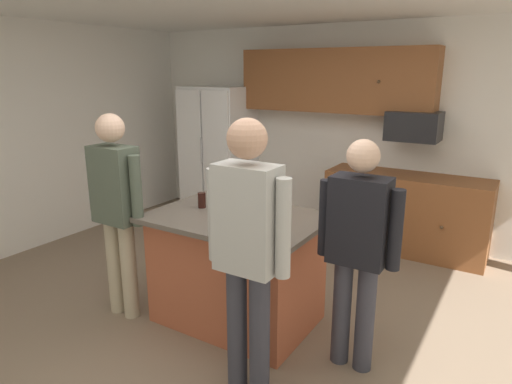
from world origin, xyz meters
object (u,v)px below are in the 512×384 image
microwave_over_range (414,126)px  mug_blue_stoneware (279,213)px  glass_stout_tall (261,220)px  person_host_foreground (248,243)px  person_guest_by_door (116,203)px  tumbler_amber (249,214)px  glass_short_whisky (202,200)px  refrigerator (219,153)px  glass_pilsner (238,197)px  person_guest_right (358,242)px  mug_ceramic_white (234,224)px  kitchen_island (237,268)px

microwave_over_range → mug_blue_stoneware: bearing=-102.0°
glass_stout_tall → person_host_foreground: bearing=-67.0°
person_guest_by_door → mug_blue_stoneware: 1.33m
tumbler_amber → glass_short_whisky: bearing=167.3°
refrigerator → glass_pilsner: 2.60m
refrigerator → person_guest_right: bearing=-38.9°
glass_stout_tall → mug_ceramic_white: bearing=-136.8°
person_guest_by_door → microwave_over_range: bearing=32.6°
kitchen_island → glass_stout_tall: bearing=-26.6°
glass_short_whisky → person_host_foreground: bearing=-38.2°
kitchen_island → glass_short_whisky: size_ratio=10.56×
person_host_foreground → mug_ceramic_white: person_host_foreground is taller
person_host_foreground → glass_short_whisky: bearing=13.2°
tumbler_amber → glass_short_whisky: tumbler_amber is taller
refrigerator → mug_ceramic_white: 3.21m
refrigerator → tumbler_amber: bearing=-49.3°
glass_short_whisky → person_guest_by_door: bearing=-138.1°
person_host_foreground → mug_blue_stoneware: bearing=-22.5°
person_guest_by_door → kitchen_island: bearing=0.0°
glass_pilsner → mug_blue_stoneware: bearing=-13.1°
kitchen_island → mug_ceramic_white: bearing=-58.1°
kitchen_island → mug_blue_stoneware: (0.32, 0.12, 0.51)m
refrigerator → microwave_over_range: size_ratio=3.28×
microwave_over_range → person_guest_by_door: size_ratio=0.32×
person_guest_by_door → glass_stout_tall: person_guest_by_door is taller
person_host_foreground → mug_ceramic_white: (-0.37, 0.40, -0.07)m
person_guest_right → glass_stout_tall: bearing=11.7°
glass_pilsner → refrigerator: bearing=130.0°
mug_blue_stoneware → glass_short_whisky: (-0.69, -0.09, 0.02)m
person_guest_right → tumbler_amber: person_guest_right is taller
microwave_over_range → mug_blue_stoneware: microwave_over_range is taller
refrigerator → person_guest_by_door: bearing=-70.9°
microwave_over_range → tumbler_amber: microwave_over_range is taller
tumbler_amber → glass_pilsner: bearing=134.7°
glass_pilsner → person_guest_right: bearing=-14.4°
microwave_over_range → kitchen_island: microwave_over_range is taller
mug_blue_stoneware → glass_stout_tall: bearing=-87.9°
person_host_foreground → person_guest_right: 0.79m
microwave_over_range → mug_ceramic_white: size_ratio=4.32×
refrigerator → kitchen_island: 2.89m
person_host_foreground → glass_stout_tall: (-0.23, 0.54, -0.05)m
microwave_over_range → mug_blue_stoneware: 2.32m
person_host_foreground → person_guest_by_door: (-1.45, 0.27, -0.05)m
refrigerator → person_host_foreground: bearing=-51.0°
person_guest_right → person_guest_by_door: bearing=14.8°
refrigerator → glass_short_whisky: bearing=-56.7°
mug_ceramic_white → mug_blue_stoneware: 0.44m
refrigerator → mug_blue_stoneware: size_ratio=14.31×
person_guest_right → mug_blue_stoneware: (-0.71, 0.19, 0.04)m
person_guest_right → glass_pilsner: 1.20m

